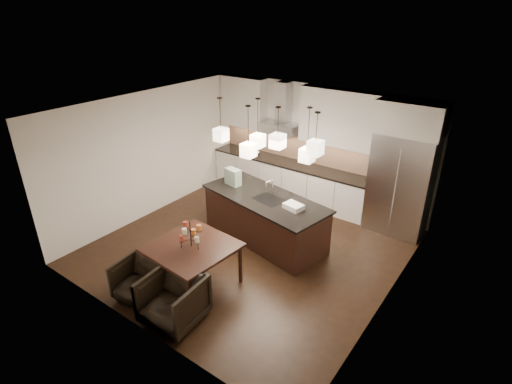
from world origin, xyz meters
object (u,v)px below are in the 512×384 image
Objects in this scene: armchair_right at (173,300)px; refrigerator at (400,184)px; island_body at (265,219)px; dining_table at (193,265)px; armchair_left at (140,280)px.

refrigerator is at bearing 64.03° from armchair_right.
refrigerator is at bearing 54.23° from island_body.
refrigerator is 4.52m from dining_table.
island_body reaches higher than dining_table.
dining_table is (-0.14, -1.95, -0.07)m from island_body.
dining_table is 0.89m from armchair_right.
island_body is at bearing 90.26° from dining_table.
island_body is 3.01× the size of armchair_right.
dining_table is at bearing 50.76° from armchair_left.
island_body is at bearing -136.70° from refrigerator.
dining_table is at bearing -83.08° from island_body.
island_body is (-2.06, -1.94, -0.62)m from refrigerator.
armchair_right is at bearing -74.27° from island_body.
island_body is at bearing 70.46° from armchair_left.
refrigerator reaches higher than island_body.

